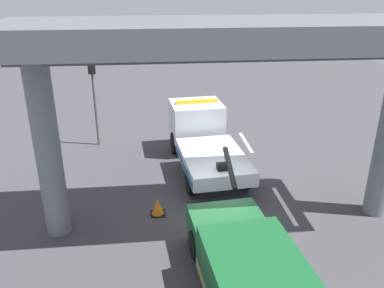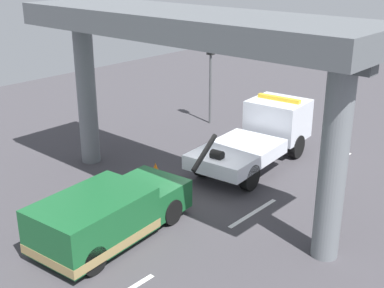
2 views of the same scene
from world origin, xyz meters
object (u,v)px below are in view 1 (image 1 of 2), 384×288
(tow_truck_white, at_px, (203,136))
(traffic_light_far, at_px, (93,80))
(towed_van_green, at_px, (249,274))
(traffic_cone_orange, at_px, (158,207))

(tow_truck_white, relative_size, traffic_light_far, 1.66)
(towed_van_green, height_order, traffic_cone_orange, towed_van_green)
(towed_van_green, relative_size, traffic_cone_orange, 9.13)
(traffic_light_far, bearing_deg, tow_truck_white, -117.57)
(towed_van_green, bearing_deg, traffic_cone_orange, 27.59)
(tow_truck_white, xyz_separation_m, traffic_cone_orange, (-4.09, 2.10, -0.92))
(traffic_light_far, bearing_deg, towed_van_green, -155.53)
(traffic_cone_orange, bearing_deg, towed_van_green, -152.41)
(traffic_cone_orange, bearing_deg, traffic_light_far, 22.41)
(tow_truck_white, relative_size, towed_van_green, 1.37)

